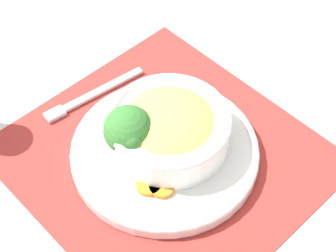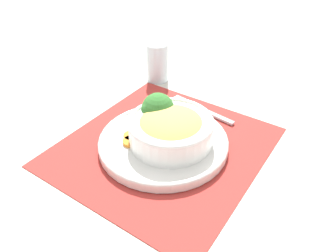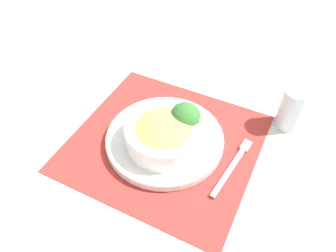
{
  "view_description": "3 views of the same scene",
  "coord_description": "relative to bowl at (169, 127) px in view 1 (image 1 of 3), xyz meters",
  "views": [
    {
      "loc": [
        -0.39,
        0.31,
        0.68
      ],
      "look_at": [
        0.01,
        -0.02,
        0.05
      ],
      "focal_mm": 60.0,
      "sensor_mm": 36.0,
      "label": 1
    },
    {
      "loc": [
        -0.43,
        -0.35,
        0.46
      ],
      "look_at": [
        0.02,
        0.0,
        0.05
      ],
      "focal_mm": 35.0,
      "sensor_mm": 36.0,
      "label": 2
    },
    {
      "loc": [
        0.27,
        -0.44,
        0.6
      ],
      "look_at": [
        -0.0,
        0.02,
        0.04
      ],
      "focal_mm": 35.0,
      "sensor_mm": 36.0,
      "label": 3
    }
  ],
  "objects": [
    {
      "name": "ground_plane",
      "position": [
        -0.01,
        0.01,
        -0.05
      ],
      "size": [
        4.0,
        4.0,
        0.0
      ],
      "primitive_type": "plane",
      "color": "beige"
    },
    {
      "name": "placemat",
      "position": [
        -0.01,
        0.01,
        -0.05
      ],
      "size": [
        0.46,
        0.44,
        0.0
      ],
      "color": "#B2332D",
      "rests_on": "ground_plane"
    },
    {
      "name": "plate",
      "position": [
        -0.01,
        0.01,
        -0.04
      ],
      "size": [
        0.28,
        0.28,
        0.02
      ],
      "color": "white",
      "rests_on": "placemat"
    },
    {
      "name": "bowl",
      "position": [
        0.0,
        0.0,
        0.0
      ],
      "size": [
        0.18,
        0.18,
        0.07
      ],
      "color": "white",
      "rests_on": "plate"
    },
    {
      "name": "broccoli_floret",
      "position": [
        0.02,
        0.06,
        0.01
      ],
      "size": [
        0.07,
        0.07,
        0.08
      ],
      "color": "#84AD5B",
      "rests_on": "plate"
    },
    {
      "name": "carrot_slice_near",
      "position": [
        -0.04,
        0.07,
        -0.03
      ],
      "size": [
        0.04,
        0.04,
        0.01
      ],
      "color": "orange",
      "rests_on": "plate"
    },
    {
      "name": "carrot_slice_middle",
      "position": [
        -0.06,
        0.06,
        -0.03
      ],
      "size": [
        0.04,
        0.04,
        0.01
      ],
      "color": "orange",
      "rests_on": "plate"
    },
    {
      "name": "fork",
      "position": [
        0.16,
        0.04,
        -0.05
      ],
      "size": [
        0.03,
        0.18,
        0.01
      ],
      "rotation": [
        0.0,
        0.0,
        -0.06
      ],
      "color": "#B7B7BC",
      "rests_on": "placemat"
    }
  ]
}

